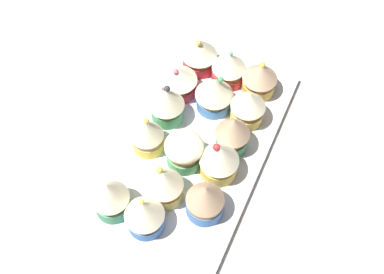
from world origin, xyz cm
name	(u,v)px	position (x,y,z in cm)	size (l,w,h in cm)	color
ground_plane	(192,154)	(0.00, 0.00, -1.50)	(180.00, 180.00, 3.00)	beige
baking_tray	(192,148)	(0.00, 0.00, 0.60)	(42.91, 23.84, 1.20)	silver
cupcake_0	(199,54)	(-16.28, -5.96, 4.86)	(6.48, 6.48, 7.39)	#D1333D
cupcake_1	(179,80)	(-9.50, -6.85, 4.46)	(6.49, 6.49, 6.62)	#D1333D
cupcake_2	(167,103)	(-3.67, -6.33, 5.19)	(6.05, 6.05, 7.96)	#4C9E6B
cupcake_3	(147,134)	(2.94, -6.57, 4.91)	(5.36, 5.36, 7.64)	#EFC651
cupcake_4	(110,197)	(15.14, -6.38, 5.27)	(5.76, 5.76, 7.92)	#4C9E6B
cupcake_5	(227,67)	(-15.68, -0.28, 4.47)	(6.03, 6.03, 6.71)	#D1333D
cupcake_6	(216,93)	(-9.11, 0.34, 5.08)	(6.57, 6.57, 7.73)	#477AC6
cupcake_7	(187,152)	(3.03, 0.45, 4.48)	(6.28, 6.28, 6.24)	#4C9E6B
cupcake_8	(163,184)	(9.90, -0.30, 5.05)	(5.74, 5.74, 7.74)	#EFC651
cupcake_9	(144,214)	(15.37, -0.61, 4.92)	(6.02, 6.02, 7.42)	#477AC6
cupcake_10	(260,78)	(-15.64, 5.84, 4.62)	(6.15, 6.15, 7.00)	#EFC651
cupcake_11	(248,107)	(-8.96, 6.20, 4.83)	(5.90, 5.90, 7.02)	#EFC651
cupcake_12	(233,133)	(-2.78, 5.87, 5.37)	(5.73, 5.73, 7.91)	#4C9E6B
cupcake_13	(219,159)	(2.53, 5.80, 5.21)	(6.31, 6.31, 8.12)	#EFC651
cupcake_14	(205,200)	(9.59, 6.52, 5.07)	(5.83, 5.83, 7.69)	#477AC6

